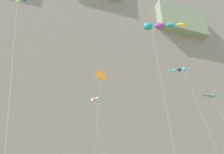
{
  "coord_description": "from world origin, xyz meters",
  "views": [
    {
      "loc": [
        -9.77,
        -0.43,
        2.4
      ],
      "look_at": [
        -2.3,
        20.49,
        12.5
      ],
      "focal_mm": 33.13,
      "sensor_mm": 36.0,
      "label": 1
    }
  ],
  "objects_px": {
    "kite_diamond_upper_left": "(100,77)",
    "kite_windsock_low_left": "(180,70)",
    "kite_delta_mid_right": "(13,3)",
    "kite_windsock_front_field": "(95,99)",
    "kite_windsock_mid_left": "(158,26)",
    "kite_windsock_upper_mid": "(211,96)"
  },
  "relations": [
    {
      "from": "kite_delta_mid_right",
      "to": "kite_windsock_upper_mid",
      "type": "bearing_deg",
      "value": 21.59
    },
    {
      "from": "kite_diamond_upper_left",
      "to": "kite_windsock_upper_mid",
      "type": "bearing_deg",
      "value": -6.23
    },
    {
      "from": "kite_windsock_upper_mid",
      "to": "kite_windsock_front_field",
      "type": "bearing_deg",
      "value": 174.49
    },
    {
      "from": "kite_diamond_upper_left",
      "to": "kite_windsock_low_left",
      "type": "xyz_separation_m",
      "value": [
        8.24,
        -12.63,
        -3.14
      ]
    },
    {
      "from": "kite_windsock_front_field",
      "to": "kite_windsock_low_left",
      "type": "relative_size",
      "value": 0.9
    },
    {
      "from": "kite_diamond_upper_left",
      "to": "kite_windsock_low_left",
      "type": "height_order",
      "value": "kite_diamond_upper_left"
    },
    {
      "from": "kite_windsock_front_field",
      "to": "kite_windsock_mid_left",
      "type": "height_order",
      "value": "kite_windsock_mid_left"
    },
    {
      "from": "kite_delta_mid_right",
      "to": "kite_windsock_low_left",
      "type": "bearing_deg",
      "value": 12.03
    },
    {
      "from": "kite_diamond_upper_left",
      "to": "kite_windsock_low_left",
      "type": "distance_m",
      "value": 15.41
    },
    {
      "from": "kite_diamond_upper_left",
      "to": "kite_windsock_front_field",
      "type": "xyz_separation_m",
      "value": [
        -0.96,
        -0.2,
        -4.68
      ]
    },
    {
      "from": "kite_diamond_upper_left",
      "to": "kite_delta_mid_right",
      "type": "height_order",
      "value": "kite_diamond_upper_left"
    },
    {
      "from": "kite_diamond_upper_left",
      "to": "kite_windsock_mid_left",
      "type": "xyz_separation_m",
      "value": [
        2.82,
        -16.31,
        0.5
      ]
    },
    {
      "from": "kite_windsock_upper_mid",
      "to": "kite_windsock_mid_left",
      "type": "bearing_deg",
      "value": -146.48
    },
    {
      "from": "kite_delta_mid_right",
      "to": "kite_windsock_mid_left",
      "type": "bearing_deg",
      "value": 3.43
    },
    {
      "from": "kite_diamond_upper_left",
      "to": "kite_windsock_upper_mid",
      "type": "relative_size",
      "value": 1.16
    },
    {
      "from": "kite_windsock_upper_mid",
      "to": "kite_windsock_low_left",
      "type": "bearing_deg",
      "value": -146.71
    },
    {
      "from": "kite_delta_mid_right",
      "to": "kite_windsock_mid_left",
      "type": "relative_size",
      "value": 0.89
    },
    {
      "from": "kite_delta_mid_right",
      "to": "kite_windsock_mid_left",
      "type": "height_order",
      "value": "kite_windsock_mid_left"
    },
    {
      "from": "kite_windsock_upper_mid",
      "to": "kite_delta_mid_right",
      "type": "xyz_separation_m",
      "value": [
        -37.2,
        -14.72,
        -0.03
      ]
    },
    {
      "from": "kite_delta_mid_right",
      "to": "kite_windsock_front_field",
      "type": "bearing_deg",
      "value": 53.43
    },
    {
      "from": "kite_windsock_upper_mid",
      "to": "kite_windsock_front_field",
      "type": "relative_size",
      "value": 1.21
    },
    {
      "from": "kite_windsock_upper_mid",
      "to": "kite_delta_mid_right",
      "type": "bearing_deg",
      "value": -158.41
    }
  ]
}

